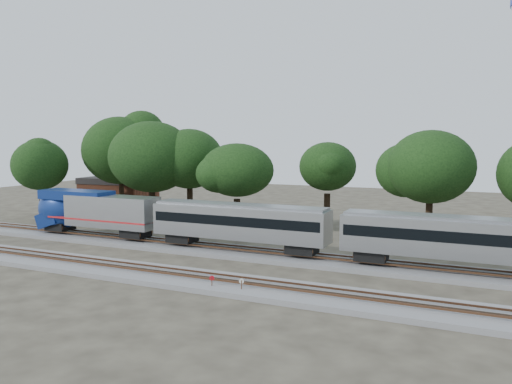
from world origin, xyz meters
TOP-DOWN VIEW (x-y plane):
  - ground at (0.00, 0.00)m, footprint 160.00×160.00m
  - track_far at (0.00, 6.00)m, footprint 160.00×5.00m
  - track_near at (0.00, -4.00)m, footprint 160.00×5.00m
  - switch_stand_red at (5.43, -5.42)m, footprint 0.35×0.17m
  - switch_stand_white at (7.78, -5.28)m, footprint 0.35×0.18m
  - switch_lever at (8.04, -5.59)m, footprint 0.55×0.40m
  - brick_building at (-29.74, 27.06)m, footprint 11.21×8.29m
  - tree_0 at (-31.48, 13.10)m, footprint 7.83×7.83m
  - tree_1 at (-24.71, 21.56)m, footprint 9.72×9.72m
  - tree_2 at (-16.55, 17.79)m, footprint 9.00×9.00m
  - tree_3 at (-11.96, 19.83)m, footprint 8.73×8.73m
  - tree_4 at (-3.30, 16.42)m, footprint 7.62×7.62m
  - tree_5 at (5.12, 25.83)m, footprint 7.79×7.79m
  - tree_6 at (18.15, 20.88)m, footprint 8.28×8.28m

SIDE VIEW (x-z plane):
  - ground at x=0.00m, z-range 0.00..0.00m
  - switch_lever at x=8.04m, z-range 0.00..0.30m
  - track_far at x=0.00m, z-range -0.16..0.57m
  - track_near at x=0.00m, z-range -0.16..0.57m
  - switch_stand_red at x=5.43m, z-range 0.16..1.30m
  - switch_stand_white at x=7.78m, z-range 0.16..1.32m
  - brick_building at x=-29.74m, z-range 0.02..5.17m
  - tree_4 at x=-3.30m, z-range 2.11..12.86m
  - tree_5 at x=5.12m, z-range 2.15..13.14m
  - tree_0 at x=-31.48m, z-range 2.16..13.20m
  - tree_6 at x=18.15m, z-range 2.29..13.97m
  - tree_3 at x=-11.96m, z-range 2.42..14.73m
  - tree_2 at x=-16.55m, z-range 2.49..15.18m
  - tree_1 at x=-24.71m, z-range 2.70..16.39m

